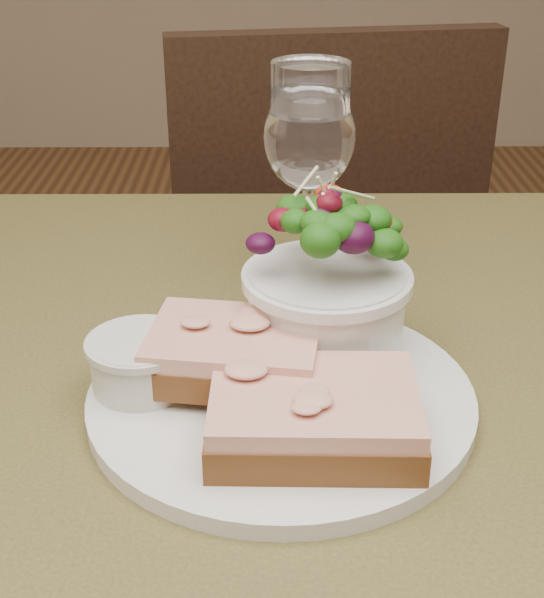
{
  "coord_description": "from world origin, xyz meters",
  "views": [
    {
      "loc": [
        -0.02,
        -0.48,
        1.08
      ],
      "look_at": [
        -0.02,
        0.03,
        0.81
      ],
      "focal_mm": 50.0,
      "sensor_mm": 36.0,
      "label": 1
    }
  ],
  "objects_px": {
    "chair_far": "(303,377)",
    "salad_bowl": "(327,274)",
    "sandwich_front": "(314,414)",
    "sandwich_back": "(235,351)",
    "cafe_table": "(297,508)",
    "ramekin": "(140,360)",
    "dinner_plate": "(281,397)",
    "wine_glass": "(309,143)"
  },
  "relations": [
    {
      "from": "chair_far",
      "to": "salad_bowl",
      "type": "xyz_separation_m",
      "value": [
        -0.02,
        -0.68,
        0.53
      ]
    },
    {
      "from": "sandwich_front",
      "to": "sandwich_back",
      "type": "bearing_deg",
      "value": 130.03
    },
    {
      "from": "salad_bowl",
      "to": "cafe_table",
      "type": "bearing_deg",
      "value": -113.84
    },
    {
      "from": "chair_far",
      "to": "ramekin",
      "type": "relative_size",
      "value": 13.55
    },
    {
      "from": "dinner_plate",
      "to": "wine_glass",
      "type": "distance_m",
      "value": 0.23
    },
    {
      "from": "cafe_table",
      "to": "dinner_plate",
      "type": "xyz_separation_m",
      "value": [
        -0.01,
        -0.01,
        0.11
      ]
    },
    {
      "from": "cafe_table",
      "to": "chair_far",
      "type": "bearing_deg",
      "value": 86.9
    },
    {
      "from": "chair_far",
      "to": "sandwich_back",
      "type": "relative_size",
      "value": 7.16
    },
    {
      "from": "dinner_plate",
      "to": "wine_glass",
      "type": "relative_size",
      "value": 1.49
    },
    {
      "from": "sandwich_back",
      "to": "ramekin",
      "type": "relative_size",
      "value": 1.89
    },
    {
      "from": "dinner_plate",
      "to": "salad_bowl",
      "type": "xyz_separation_m",
      "value": [
        0.03,
        0.06,
        0.07
      ]
    },
    {
      "from": "sandwich_front",
      "to": "sandwich_back",
      "type": "distance_m",
      "value": 0.08
    },
    {
      "from": "sandwich_front",
      "to": "sandwich_back",
      "type": "xyz_separation_m",
      "value": [
        -0.05,
        0.06,
        0.01
      ]
    },
    {
      "from": "sandwich_back",
      "to": "cafe_table",
      "type": "bearing_deg",
      "value": 7.89
    },
    {
      "from": "salad_bowl",
      "to": "chair_far",
      "type": "bearing_deg",
      "value": 88.38
    },
    {
      "from": "sandwich_back",
      "to": "salad_bowl",
      "type": "relative_size",
      "value": 0.99
    },
    {
      "from": "dinner_plate",
      "to": "cafe_table",
      "type": "bearing_deg",
      "value": 40.02
    },
    {
      "from": "chair_far",
      "to": "sandwich_back",
      "type": "distance_m",
      "value": 0.88
    },
    {
      "from": "chair_far",
      "to": "wine_glass",
      "type": "distance_m",
      "value": 0.79
    },
    {
      "from": "dinner_plate",
      "to": "sandwich_front",
      "type": "xyz_separation_m",
      "value": [
        0.02,
        -0.05,
        0.02
      ]
    },
    {
      "from": "ramekin",
      "to": "sandwich_front",
      "type": "bearing_deg",
      "value": -27.28
    },
    {
      "from": "cafe_table",
      "to": "salad_bowl",
      "type": "distance_m",
      "value": 0.18
    },
    {
      "from": "ramekin",
      "to": "wine_glass",
      "type": "xyz_separation_m",
      "value": [
        0.12,
        0.19,
        0.09
      ]
    },
    {
      "from": "sandwich_front",
      "to": "wine_glass",
      "type": "xyz_separation_m",
      "value": [
        0.01,
        0.25,
        0.09
      ]
    },
    {
      "from": "cafe_table",
      "to": "sandwich_front",
      "type": "height_order",
      "value": "sandwich_front"
    },
    {
      "from": "sandwich_back",
      "to": "wine_glass",
      "type": "relative_size",
      "value": 0.72
    },
    {
      "from": "sandwich_front",
      "to": "wine_glass",
      "type": "relative_size",
      "value": 0.75
    },
    {
      "from": "chair_far",
      "to": "sandwich_front",
      "type": "relative_size",
      "value": 6.9
    },
    {
      "from": "salad_bowl",
      "to": "dinner_plate",
      "type": "bearing_deg",
      "value": -120.3
    },
    {
      "from": "sandwich_back",
      "to": "ramekin",
      "type": "height_order",
      "value": "sandwich_back"
    },
    {
      "from": "chair_far",
      "to": "sandwich_back",
      "type": "xyz_separation_m",
      "value": [
        -0.08,
        -0.73,
        0.49
      ]
    },
    {
      "from": "dinner_plate",
      "to": "sandwich_front",
      "type": "relative_size",
      "value": 2.0
    },
    {
      "from": "cafe_table",
      "to": "sandwich_front",
      "type": "relative_size",
      "value": 6.13
    },
    {
      "from": "sandwich_back",
      "to": "salad_bowl",
      "type": "bearing_deg",
      "value": 43.49
    },
    {
      "from": "salad_bowl",
      "to": "sandwich_back",
      "type": "bearing_deg",
      "value": -144.72
    },
    {
      "from": "cafe_table",
      "to": "sandwich_back",
      "type": "distance_m",
      "value": 0.14
    },
    {
      "from": "ramekin",
      "to": "cafe_table",
      "type": "bearing_deg",
      "value": 2.21
    },
    {
      "from": "sandwich_front",
      "to": "wine_glass",
      "type": "bearing_deg",
      "value": 89.78
    },
    {
      "from": "salad_bowl",
      "to": "ramekin",
      "type": "bearing_deg",
      "value": -158.64
    },
    {
      "from": "sandwich_front",
      "to": "salad_bowl",
      "type": "xyz_separation_m",
      "value": [
        0.01,
        0.11,
        0.04
      ]
    },
    {
      "from": "cafe_table",
      "to": "wine_glass",
      "type": "distance_m",
      "value": 0.29
    },
    {
      "from": "cafe_table",
      "to": "wine_glass",
      "type": "bearing_deg",
      "value": 85.94
    }
  ]
}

